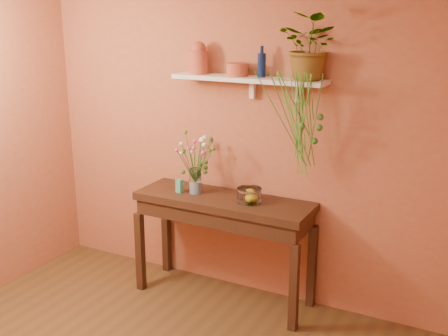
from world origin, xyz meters
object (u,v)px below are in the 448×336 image
Objects in this scene: spider_plant at (311,46)px; bouquet at (199,153)px; sideboard at (223,213)px; glass_vase at (195,183)px; glass_bowl at (249,196)px; terracotta_jug at (199,58)px; blue_bottle at (262,65)px.

bouquet is (-0.91, -0.15, -0.90)m from spider_plant.
spider_plant is at bearing 13.49° from sideboard.
glass_vase is 0.27m from bouquet.
bouquet reaches higher than glass_bowl.
spider_plant is at bearing 9.33° from bouquet.
spider_plant is 1.29m from glass_bowl.
spider_plant reaches higher than bouquet.
terracotta_jug is 1.05m from glass_vase.
sideboard is 1.28m from blue_bottle.
blue_bottle is (0.56, 0.02, -0.03)m from terracotta_jug.
spider_plant reaches higher than glass_vase.
spider_plant is at bearing -0.53° from blue_bottle.
sideboard is 1.31m from terracotta_jug.
glass_vase is at bearing -75.82° from terracotta_jug.
spider_plant is 1.07× the size of bouquet.
glass_bowl is at bearing -15.05° from terracotta_jug.
glass_vase is (0.04, -0.15, -1.04)m from terracotta_jug.
spider_plant is 2.49× the size of glass_bowl.
glass_vase is (-0.52, -0.17, -1.01)m from blue_bottle.
bouquet is (0.02, 0.02, 0.27)m from glass_vase.
terracotta_jug is 0.53× the size of spider_plant.
sideboard is at bearing 2.34° from glass_vase.
sideboard is at bearing -166.51° from spider_plant.
sideboard is at bearing 177.81° from glass_bowl.
bouquet is at bearing -170.67° from spider_plant.
glass_bowl is (0.55, -0.15, -1.08)m from terracotta_jug.
blue_bottle is 0.91m from bouquet.
blue_bottle is at bearing 18.39° from glass_vase.
glass_bowl is (0.51, 0.00, -0.04)m from glass_vase.
terracotta_jug is 0.98m from spider_plant.
blue_bottle is 1.21× the size of glass_bowl.
terracotta_jug is 0.56m from blue_bottle.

